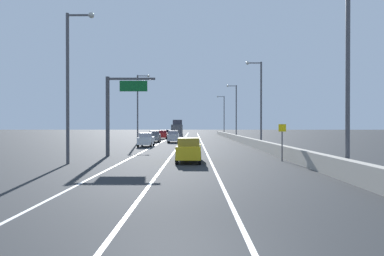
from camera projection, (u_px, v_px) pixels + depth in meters
The scene contains 20 objects.
ground_plane at pixel (193, 139), 70.74m from camera, with size 320.00×320.00×0.00m, color #26282B.
lane_stripe_left at pixel (165, 141), 61.77m from camera, with size 0.16×130.00×0.00m, color silver.
lane_stripe_center at pixel (183, 141), 61.75m from camera, with size 0.16×130.00×0.00m, color silver.
lane_stripe_right at pixel (201, 141), 61.73m from camera, with size 0.16×130.00×0.00m, color silver.
jersey_barrier_right at pixel (248, 142), 46.69m from camera, with size 0.60×120.00×1.10m, color #9E998E.
overhead_sign_gantry at pixel (115, 106), 30.07m from camera, with size 4.68×0.36×7.50m.
speed_advisory_sign at pixel (282, 140), 25.65m from camera, with size 0.60×0.11×3.00m.
lamp_post_right_near at pixel (344, 62), 17.81m from camera, with size 2.14×0.44×11.38m.
lamp_post_right_second at pixel (259, 99), 42.09m from camera, with size 2.14×0.44×11.38m.
lamp_post_right_third at pixel (235, 109), 66.37m from camera, with size 2.14×0.44×11.38m.
lamp_post_right_fourth at pixel (223, 113), 90.66m from camera, with size 2.14×0.44×11.38m.
lamp_post_left_near at pixel (71, 78), 23.91m from camera, with size 2.14×0.44×11.38m.
lamp_post_left_mid at pixel (139, 104), 53.05m from camera, with size 2.14×0.44×11.38m.
car_silver_0 at pixel (173, 137), 54.46m from camera, with size 1.94×4.25×2.03m.
car_gray_1 at pixel (155, 136), 56.35m from camera, with size 1.97×4.49×1.96m.
car_white_2 at pixel (146, 140), 43.65m from camera, with size 1.89×4.19×1.91m.
car_red_3 at pixel (163, 135), 69.33m from camera, with size 1.93×4.79×1.90m.
car_yellow_4 at pixel (189, 150), 25.13m from camera, with size 1.99×4.36×1.93m.
car_black_5 at pixel (169, 133), 81.38m from camera, with size 1.97×4.06×1.85m.
box_truck at pixel (177, 130), 71.77m from camera, with size 2.68×9.08×4.22m.
Camera 1 is at (0.14, -6.72, 2.87)m, focal length 29.86 mm.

